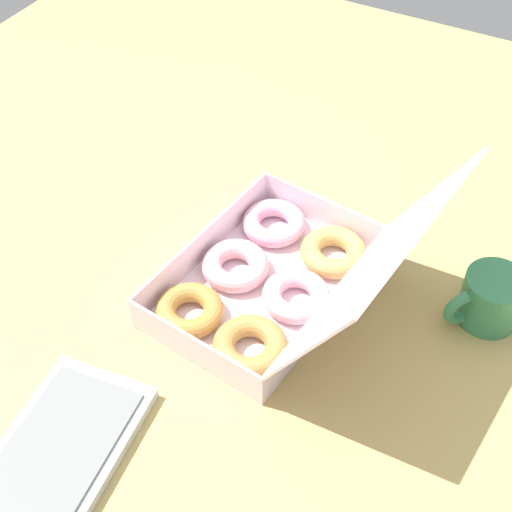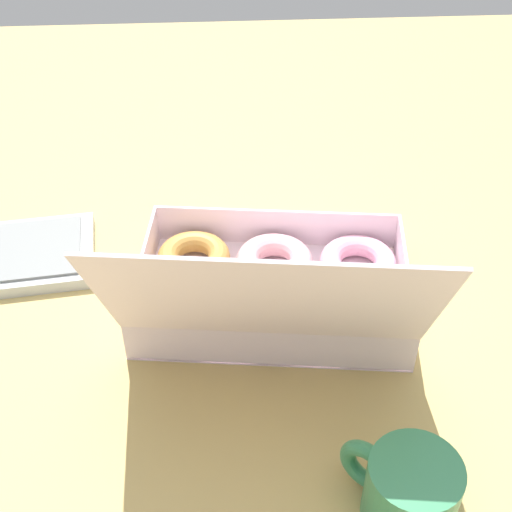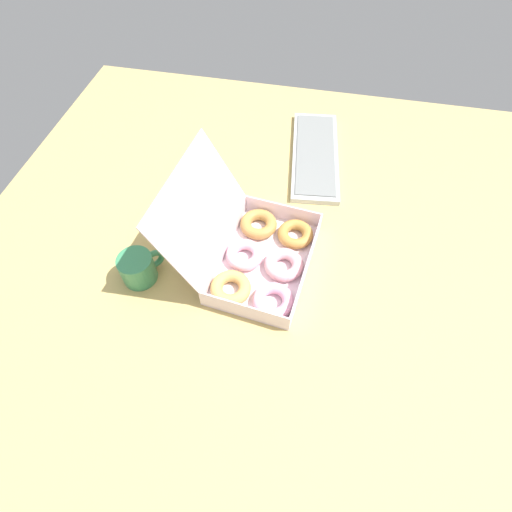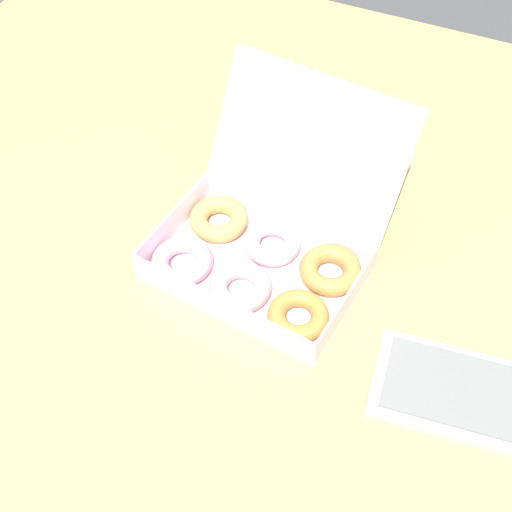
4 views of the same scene
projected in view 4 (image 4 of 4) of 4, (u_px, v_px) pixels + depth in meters
The scene contains 3 objects.
ground_plane at pixel (232, 285), 123.27cm from camera, with size 180.00×180.00×2.00cm, color tan.
donut_box at pixel (262, 252), 122.24cm from camera, with size 39.11×38.75×26.78cm.
coffee_mug at pixel (272, 128), 141.57cm from camera, with size 11.14×10.46×8.19cm.
Camera 4 is at (34.01, -66.10, 97.56)cm, focal length 50.00 mm.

